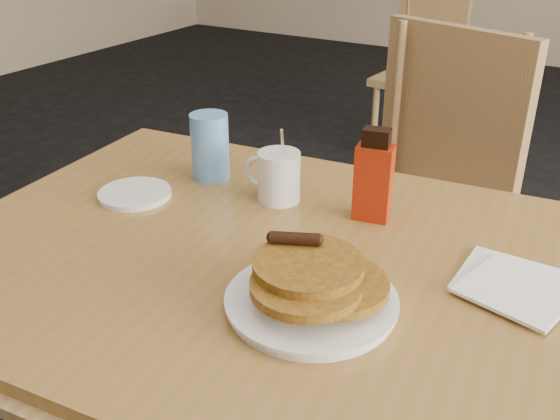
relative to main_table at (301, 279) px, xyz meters
The scene contains 9 objects.
main_table is the anchor object (origin of this frame).
chair_main_far 0.76m from the main_table, 89.87° to the left, with size 0.58×0.59×1.01m.
chair_wall_extra 2.57m from the main_table, 103.89° to the left, with size 0.42×0.42×0.87m.
pancake_plate 0.15m from the main_table, 54.60° to the right, with size 0.26×0.26×0.10m.
coffee_mug 0.26m from the main_table, 130.46° to the left, with size 0.12×0.09×0.16m.
syrup_bottle 0.24m from the main_table, 78.90° to the left, with size 0.08×0.06×0.18m.
napkin_stack 0.35m from the main_table, 16.33° to the left, with size 0.19×0.20×0.01m.
blue_tumbler 0.41m from the main_table, 148.79° to the left, with size 0.08×0.08×0.14m, color #5C91D8.
side_saucer 0.42m from the main_table, behind, with size 0.15×0.15×0.01m, color white.
Camera 1 is at (0.49, -0.74, 1.31)m, focal length 40.00 mm.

